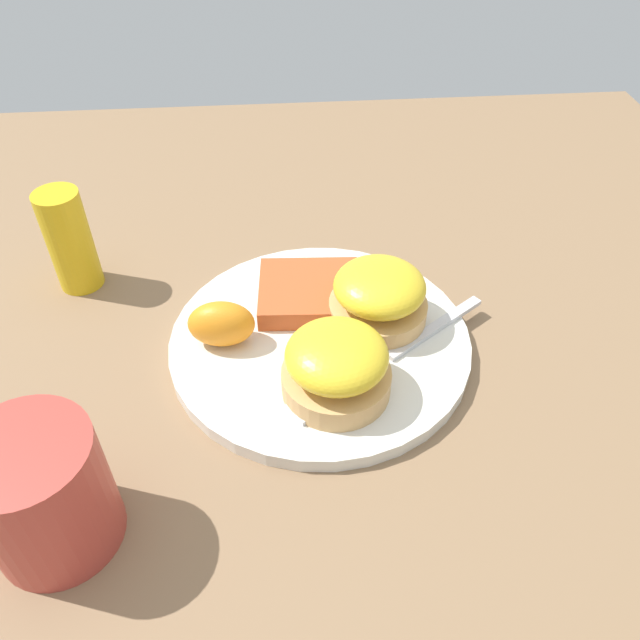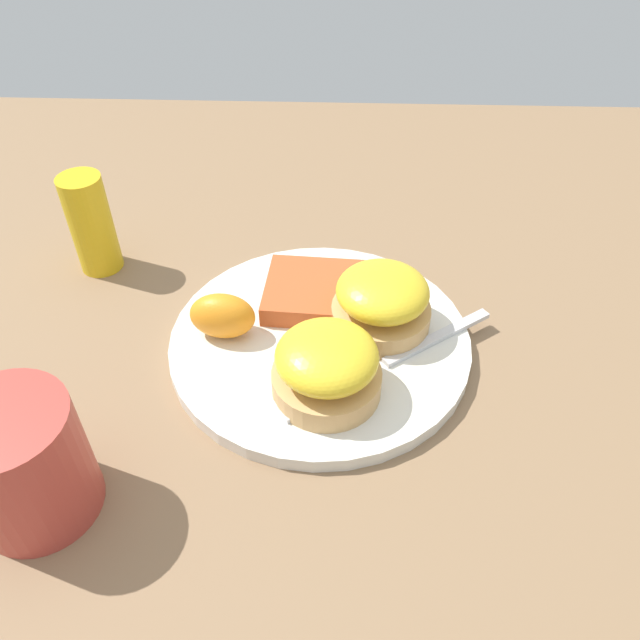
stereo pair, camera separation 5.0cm
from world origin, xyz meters
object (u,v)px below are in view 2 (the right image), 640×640
at_px(hashbrown_patty, 316,292).
at_px(orange_wedge, 223,315).
at_px(fork, 377,365).
at_px(cup, 21,464).
at_px(sandwich_benedict_left, 327,367).
at_px(sandwich_benedict_right, 382,302).
at_px(condiment_bottle, 91,224).

xyz_separation_m(hashbrown_patty, orange_wedge, (0.08, 0.05, 0.01)).
xyz_separation_m(fork, cup, (0.25, 0.14, 0.03)).
xyz_separation_m(sandwich_benedict_left, fork, (-0.04, -0.03, -0.03)).
xyz_separation_m(sandwich_benedict_right, orange_wedge, (0.14, 0.02, -0.01)).
height_order(sandwich_benedict_right, condiment_bottle, condiment_bottle).
relative_size(sandwich_benedict_left, orange_wedge, 1.53).
distance_m(sandwich_benedict_left, sandwich_benedict_right, 0.10).
xyz_separation_m(sandwich_benedict_left, condiment_bottle, (0.25, -0.18, 0.01)).
height_order(sandwich_benedict_left, condiment_bottle, condiment_bottle).
relative_size(sandwich_benedict_right, condiment_bottle, 0.86).
height_order(sandwich_benedict_right, hashbrown_patty, sandwich_benedict_right).
distance_m(sandwich_benedict_right, fork, 0.06).
height_order(hashbrown_patty, orange_wedge, orange_wedge).
height_order(sandwich_benedict_right, orange_wedge, sandwich_benedict_right).
distance_m(orange_wedge, cup, 0.21).
xyz_separation_m(sandwich_benedict_right, fork, (0.00, 0.05, -0.03)).
distance_m(hashbrown_patty, orange_wedge, 0.10).
relative_size(sandwich_benedict_left, sandwich_benedict_right, 1.00).
bearing_deg(fork, condiment_bottle, -27.66).
xyz_separation_m(sandwich_benedict_left, hashbrown_patty, (0.01, -0.12, -0.02)).
xyz_separation_m(fork, condiment_bottle, (0.29, -0.15, 0.04)).
bearing_deg(cup, fork, -151.67).
bearing_deg(sandwich_benedict_left, hashbrown_patty, -83.20).
distance_m(sandwich_benedict_right, hashbrown_patty, 0.07).
height_order(sandwich_benedict_right, cup, cup).
xyz_separation_m(sandwich_benedict_right, hashbrown_patty, (0.06, -0.03, -0.02)).
bearing_deg(hashbrown_patty, condiment_bottle, -15.42).
height_order(orange_wedge, fork, orange_wedge).
relative_size(fork, cup, 1.63).
bearing_deg(orange_wedge, sandwich_benedict_right, -173.78).
height_order(orange_wedge, cup, cup).
xyz_separation_m(orange_wedge, cup, (0.11, 0.17, 0.01)).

